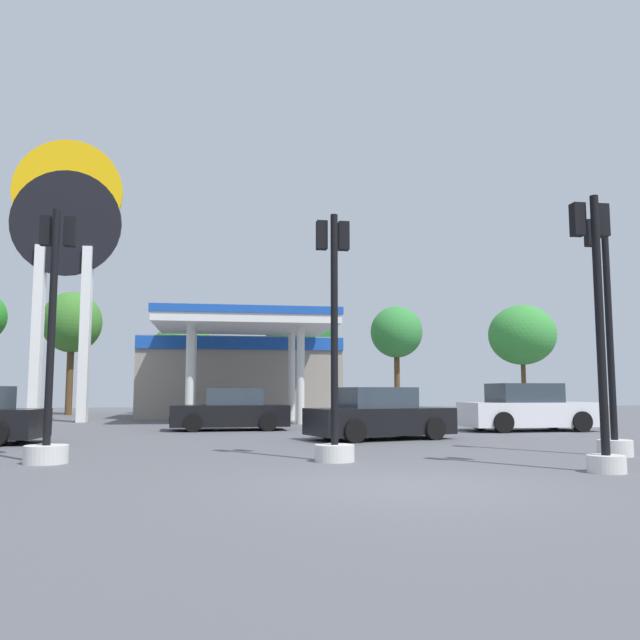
% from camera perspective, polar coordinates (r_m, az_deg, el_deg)
% --- Properties ---
extents(ground_plane, '(90.00, 90.00, 0.00)m').
position_cam_1_polar(ground_plane, '(9.44, 7.53, -14.28)').
color(ground_plane, '#56565B').
rests_on(ground_plane, ground).
extents(gas_station, '(9.75, 11.37, 4.59)m').
position_cam_1_polar(gas_station, '(32.66, -7.06, -4.60)').
color(gas_station, gray).
rests_on(gas_station, ground).
extents(station_pole_sign, '(4.67, 0.56, 12.36)m').
position_cam_1_polar(station_pole_sign, '(30.52, -21.45, 6.65)').
color(station_pole_sign, white).
rests_on(station_pole_sign, ground).
extents(car_1, '(4.27, 2.67, 1.42)m').
position_cam_1_polar(car_1, '(18.12, 5.23, -8.37)').
color(car_1, black).
rests_on(car_1, ground).
extents(car_3, '(4.01, 1.93, 1.41)m').
position_cam_1_polar(car_3, '(22.41, -7.88, -7.94)').
color(car_3, black).
rests_on(car_3, ground).
extents(car_4, '(4.42, 2.07, 1.57)m').
position_cam_1_polar(car_4, '(22.93, 17.80, -7.48)').
color(car_4, black).
rests_on(car_4, ground).
extents(traffic_signal_0, '(0.75, 0.75, 4.78)m').
position_cam_1_polar(traffic_signal_0, '(12.51, 1.24, -4.76)').
color(traffic_signal_0, silver).
rests_on(traffic_signal_0, ground).
extents(traffic_signal_1, '(0.65, 0.66, 4.65)m').
position_cam_1_polar(traffic_signal_1, '(11.83, 23.32, -2.53)').
color(traffic_signal_1, silver).
rests_on(traffic_signal_1, ground).
extents(traffic_signal_2, '(0.69, 0.70, 5.07)m').
position_cam_1_polar(traffic_signal_2, '(14.78, 24.11, -4.92)').
color(traffic_signal_2, silver).
rests_on(traffic_signal_2, ground).
extents(traffic_signal_3, '(0.78, 0.78, 4.78)m').
position_cam_1_polar(traffic_signal_3, '(13.15, -22.64, -4.80)').
color(traffic_signal_3, silver).
rests_on(traffic_signal_3, ground).
extents(tree_1, '(3.26, 3.26, 6.85)m').
position_cam_1_polar(tree_1, '(38.89, -20.96, -0.25)').
color(tree_1, brown).
rests_on(tree_1, ground).
extents(tree_2, '(3.46, 3.46, 5.36)m').
position_cam_1_polar(tree_2, '(38.80, -11.89, -2.30)').
color(tree_2, brown).
rests_on(tree_2, ground).
extents(tree_3, '(3.85, 3.85, 6.20)m').
position_cam_1_polar(tree_3, '(37.75, -1.88, -1.62)').
color(tree_3, brown).
rests_on(tree_3, ground).
extents(tree_4, '(3.29, 3.29, 6.69)m').
position_cam_1_polar(tree_4, '(41.57, 6.73, -1.10)').
color(tree_4, brown).
rests_on(tree_4, ground).
extents(tree_5, '(4.13, 4.13, 6.65)m').
position_cam_1_polar(tree_5, '(42.30, 17.33, -1.27)').
color(tree_5, brown).
rests_on(tree_5, ground).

